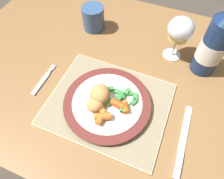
% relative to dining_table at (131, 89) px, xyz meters
% --- Properties ---
extents(ground_plane, '(6.00, 6.00, 0.00)m').
position_rel_dining_table_xyz_m(ground_plane, '(0.00, 0.00, -0.65)').
color(ground_plane, '#4C4238').
extents(dining_table, '(1.33, 0.83, 0.74)m').
position_rel_dining_table_xyz_m(dining_table, '(0.00, 0.00, 0.00)').
color(dining_table, olive).
rests_on(dining_table, ground).
extents(placemat, '(0.36, 0.30, 0.01)m').
position_rel_dining_table_xyz_m(placemat, '(-0.03, -0.14, 0.10)').
color(placemat, '#CCB789').
rests_on(placemat, dining_table).
extents(dinner_plate, '(0.26, 0.26, 0.02)m').
position_rel_dining_table_xyz_m(dinner_plate, '(-0.03, -0.15, 0.11)').
color(dinner_plate, silver).
rests_on(dinner_plate, placemat).
extents(breaded_croquettes, '(0.08, 0.11, 0.05)m').
position_rel_dining_table_xyz_m(breaded_croquettes, '(-0.06, -0.15, 0.14)').
color(breaded_croquettes, tan).
rests_on(breaded_croquettes, dinner_plate).
extents(green_beans_pile, '(0.10, 0.08, 0.02)m').
position_rel_dining_table_xyz_m(green_beans_pile, '(0.00, -0.12, 0.13)').
color(green_beans_pile, green).
rests_on(green_beans_pile, dinner_plate).
extents(glazed_carrots, '(0.09, 0.10, 0.02)m').
position_rel_dining_table_xyz_m(glazed_carrots, '(-0.01, -0.18, 0.13)').
color(glazed_carrots, orange).
rests_on(glazed_carrots, dinner_plate).
extents(fork, '(0.01, 0.13, 0.01)m').
position_rel_dining_table_xyz_m(fork, '(-0.27, -0.15, 0.10)').
color(fork, silver).
rests_on(fork, dining_table).
extents(table_knife, '(0.02, 0.22, 0.01)m').
position_rel_dining_table_xyz_m(table_knife, '(0.20, -0.19, 0.10)').
color(table_knife, silver).
rests_on(table_knife, dining_table).
extents(wine_glass, '(0.08, 0.08, 0.16)m').
position_rel_dining_table_xyz_m(wine_glass, '(0.10, 0.14, 0.21)').
color(wine_glass, silver).
rests_on(wine_glass, dining_table).
extents(bottle, '(0.08, 0.08, 0.30)m').
position_rel_dining_table_xyz_m(bottle, '(0.21, 0.12, 0.21)').
color(bottle, navy).
rests_on(bottle, dining_table).
extents(drinking_cup, '(0.09, 0.09, 0.09)m').
position_rel_dining_table_xyz_m(drinking_cup, '(-0.23, 0.17, 0.14)').
color(drinking_cup, '#385684').
rests_on(drinking_cup, dining_table).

